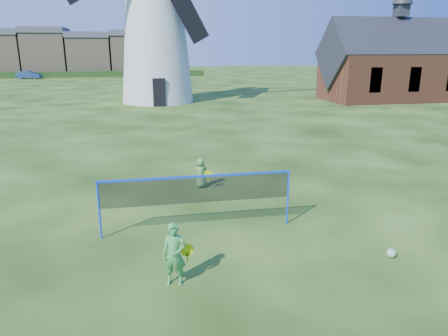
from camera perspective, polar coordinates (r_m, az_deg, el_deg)
ground at (r=11.56m, az=-0.51°, el=-7.89°), size 220.00×220.00×0.00m
windmill at (r=38.85m, az=-9.46°, el=18.88°), size 14.61×6.41×19.68m
chapel at (r=43.15m, az=22.50°, el=12.89°), size 13.42×6.51×11.35m
badminton_net at (r=10.85m, az=-3.72°, el=-3.10°), size 5.05×0.05×1.55m
player_girl at (r=8.67m, az=-6.85°, el=-11.72°), size 0.69×0.42×1.34m
player_boy at (r=14.49m, az=-3.19°, el=-0.68°), size 0.64×0.43×1.06m
play_ball at (r=10.61m, az=22.02°, el=-10.81°), size 0.22×0.22×0.22m
terraced_houses at (r=85.87m, az=-28.13°, el=13.76°), size 51.94×8.40×8.37m
hedge at (r=79.11m, az=-26.18°, el=11.42°), size 62.00×0.80×1.00m
car_right at (r=76.39m, az=-25.26°, el=11.53°), size 4.02×1.77×1.28m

